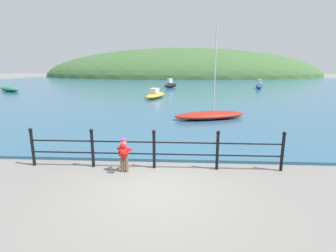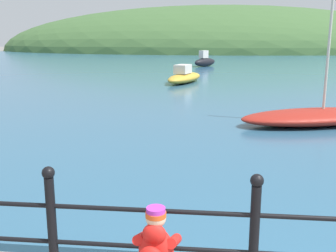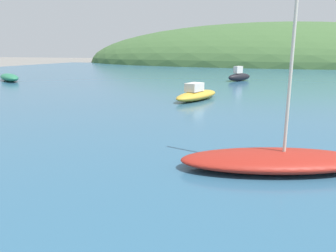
{
  "view_description": "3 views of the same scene",
  "coord_description": "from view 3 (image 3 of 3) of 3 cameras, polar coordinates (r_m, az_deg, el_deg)",
  "views": [
    {
      "loc": [
        0.66,
        -6.0,
        3.06
      ],
      "look_at": [
        0.09,
        3.6,
        0.84
      ],
      "focal_mm": 28.0,
      "sensor_mm": 36.0,
      "label": 1
    },
    {
      "loc": [
        -0.63,
        -1.8,
        2.37
      ],
      "look_at": [
        -1.37,
        5.06,
        0.81
      ],
      "focal_mm": 42.0,
      "sensor_mm": 36.0,
      "label": 2
    },
    {
      "loc": [
        2.17,
        1.44,
        2.73
      ],
      "look_at": [
        0.15,
        7.4,
        1.26
      ],
      "focal_mm": 35.0,
      "sensor_mm": 36.0,
      "label": 3
    }
  ],
  "objects": [
    {
      "name": "water",
      "position": [
        30.75,
        14.72,
        7.73
      ],
      "size": [
        80.0,
        60.0,
        0.1
      ],
      "primitive_type": "cube",
      "color": "#2D5B7A",
      "rests_on": "ground"
    },
    {
      "name": "far_hillside",
      "position": [
        69.99,
        17.2,
        10.35
      ],
      "size": [
        77.66,
        42.71,
        15.81
      ],
      "color": "#3D6033",
      "rests_on": "ground"
    },
    {
      "name": "boat_blue_hull",
      "position": [
        31.43,
        -25.92,
        7.62
      ],
      "size": [
        4.16,
        3.42,
        0.62
      ],
      "color": "#287551",
      "rests_on": "water"
    },
    {
      "name": "boat_nearest_quay",
      "position": [
        29.01,
        12.28,
        8.47
      ],
      "size": [
        2.08,
        2.65,
        1.27
      ],
      "color": "black",
      "rests_on": "water"
    },
    {
      "name": "boat_twin_mast",
      "position": [
        7.77,
        18.0,
        -5.53
      ],
      "size": [
        4.47,
        2.75,
        5.05
      ],
      "color": "maroon",
      "rests_on": "water"
    },
    {
      "name": "boat_green_fishing",
      "position": [
        17.62,
        4.99,
        5.51
      ],
      "size": [
        2.12,
        3.87,
        0.93
      ],
      "color": "gold",
      "rests_on": "water"
    }
  ]
}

